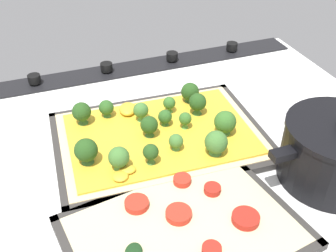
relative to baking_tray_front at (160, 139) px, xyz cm
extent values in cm
cube|color=white|center=(-4.85, 3.55, -1.86)|extent=(81.73, 71.22, 3.00)
cube|color=black|center=(-4.85, -28.56, 0.04)|extent=(78.46, 7.00, 0.80)
cylinder|color=black|center=(-29.37, -28.56, 1.34)|extent=(2.80, 2.80, 1.80)
cylinder|color=black|center=(-13.03, -28.56, 1.34)|extent=(2.80, 2.80, 1.80)
cylinder|color=black|center=(3.32, -28.56, 1.34)|extent=(2.80, 2.80, 1.80)
cylinder|color=black|center=(19.66, -28.56, 1.34)|extent=(2.80, 2.80, 1.80)
cube|color=#33302D|center=(0.00, 0.00, -0.11)|extent=(38.82, 28.35, 0.50)
cube|color=#33302D|center=(-0.55, -12.77, 0.29)|extent=(37.73, 2.81, 1.30)
cube|color=#33302D|center=(0.55, 12.77, 0.29)|extent=(37.73, 2.81, 1.30)
cube|color=#33302D|center=(-18.24, 0.78, 0.29)|extent=(2.34, 26.78, 1.30)
cube|color=#33302D|center=(18.24, -0.78, 0.29)|extent=(2.34, 26.78, 1.30)
cube|color=beige|center=(0.00, 0.00, 0.64)|extent=(36.32, 25.85, 1.00)
cube|color=gold|center=(0.00, 0.00, 1.34)|extent=(33.40, 23.29, 0.40)
cone|color=#5B9F46|center=(-10.90, 4.08, 2.05)|extent=(2.20, 2.20, 1.03)
sphere|color=#386B28|center=(-10.90, 4.08, 4.06)|extent=(3.99, 3.99, 3.99)
cone|color=#68AD54|center=(-1.06, 5.38, 1.96)|extent=(1.38, 1.38, 0.84)
sphere|color=#427533|center=(-1.06, 5.38, 3.32)|extent=(2.50, 2.50, 2.50)
cone|color=#427635|center=(4.03, 7.25, 2.21)|extent=(1.45, 1.45, 1.35)
sphere|color=#264C1C|center=(4.03, 7.25, 3.88)|extent=(2.63, 2.63, 2.63)
cone|color=#5B9F46|center=(-5.27, 0.13, 2.14)|extent=(1.27, 1.27, 1.20)
sphere|color=#386B28|center=(-5.27, 0.13, 3.61)|extent=(2.32, 2.32, 2.32)
cone|color=#427635|center=(2.00, 0.16, 2.14)|extent=(1.74, 1.74, 1.20)
sphere|color=#264C1C|center=(2.00, 0.16, 3.92)|extent=(3.16, 3.16, 3.16)
cone|color=#5B9F46|center=(-3.94, -5.76, 2.10)|extent=(1.33, 1.33, 1.13)
sphere|color=#386B28|center=(-3.94, -5.76, 3.57)|extent=(2.42, 2.42, 2.42)
cone|color=#427635|center=(-9.16, -7.96, 1.98)|extent=(1.98, 1.98, 0.88)
sphere|color=#264C1C|center=(-9.16, -7.96, 3.77)|extent=(3.61, 3.61, 3.61)
cone|color=#4D8B3F|center=(-1.71, -1.98, 1.98)|extent=(1.42, 1.42, 0.89)
sphere|color=#2D5B23|center=(-1.71, -1.98, 3.39)|extent=(2.58, 2.58, 2.58)
cone|color=#427635|center=(-8.78, -3.36, 2.23)|extent=(1.86, 1.86, 1.38)
sphere|color=#264C1C|center=(-8.78, -3.36, 4.19)|extent=(3.38, 3.38, 3.38)
cone|color=#68AD54|center=(-6.96, 8.65, 2.00)|extent=(2.16, 2.16, 0.92)
sphere|color=#427533|center=(-6.96, 8.65, 3.93)|extent=(3.92, 3.92, 3.92)
cone|color=#68AD54|center=(9.21, 6.85, 2.10)|extent=(1.89, 1.89, 1.14)
sphere|color=#427533|center=(9.21, 6.85, 3.96)|extent=(3.43, 3.43, 3.43)
cone|color=#4D8B3F|center=(7.77, -8.44, 2.00)|extent=(1.56, 1.56, 0.94)
sphere|color=#2D5B23|center=(7.77, -8.44, 3.53)|extent=(2.83, 2.83, 2.83)
cone|color=#68AD54|center=(2.00, -4.93, 2.15)|extent=(1.57, 1.57, 1.23)
sphere|color=#427533|center=(2.00, -4.93, 3.83)|extent=(2.86, 2.86, 2.86)
cone|color=#427635|center=(13.81, 3.25, 2.11)|extent=(2.13, 2.13, 1.15)
sphere|color=#264C1C|center=(13.81, 3.25, 4.14)|extent=(3.87, 3.87, 3.87)
cone|color=#427635|center=(12.50, -7.77, 2.16)|extent=(1.93, 1.93, 1.24)
sphere|color=#264C1C|center=(12.50, -7.77, 4.10)|extent=(3.51, 3.51, 3.51)
ellipsoid|color=gold|center=(9.69, 9.03, 1.92)|extent=(2.78, 2.77, 0.90)
ellipsoid|color=gold|center=(3.64, -8.53, 2.18)|extent=(4.38, 5.09, 1.51)
ellipsoid|color=gold|center=(8.23, 7.98, 1.94)|extent=(3.03, 2.53, 0.95)
cube|color=#33302D|center=(3.83, 21.51, -0.11)|extent=(34.89, 27.60, 0.50)
cube|color=#33302D|center=(5.54, 10.81, 0.29)|extent=(31.46, 6.20, 1.30)
cube|color=#33302D|center=(-11.22, 19.09, 0.29)|extent=(4.81, 22.77, 1.30)
cube|color=#C9BB8F|center=(3.83, 21.51, 0.59)|extent=(32.14, 24.85, 0.90)
cylinder|color=red|center=(0.72, 12.82, 1.54)|extent=(2.82, 2.82, 1.00)
cylinder|color=red|center=(8.82, 15.16, 1.54)|extent=(3.60, 3.60, 1.00)
cylinder|color=#B22319|center=(1.90, 26.22, 1.54)|extent=(2.62, 2.62, 1.00)
cylinder|color=red|center=(3.75, 19.07, 1.54)|extent=(3.79, 3.79, 1.00)
cylinder|color=#B22319|center=(-4.62, 23.05, 1.54)|extent=(3.98, 3.98, 1.00)
cylinder|color=#B22319|center=(-2.88, 16.25, 1.54)|extent=(2.62, 2.62, 1.00)
ellipsoid|color=#193819|center=(11.55, 22.97, 1.44)|extent=(3.35, 3.67, 0.60)
cylinder|color=black|center=(-22.98, 18.37, 4.32)|extent=(16.77, 16.77, 9.37)
cube|color=black|center=(-12.79, 18.37, 7.32)|extent=(3.60, 2.00, 1.20)
camera|label=1|loc=(18.42, 54.96, 45.48)|focal=42.93mm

